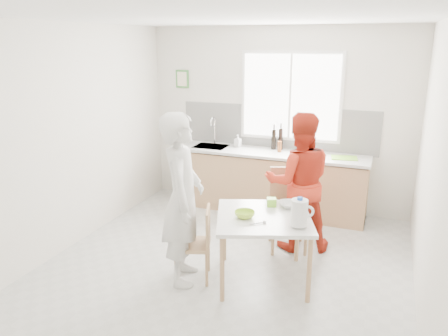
# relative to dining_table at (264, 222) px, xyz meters

# --- Properties ---
(ground) EXTENTS (4.50, 4.50, 0.00)m
(ground) POSITION_rel_dining_table_xyz_m (-0.47, 0.02, -0.66)
(ground) COLOR #B7B7B2
(ground) RESTS_ON ground
(room_shell) EXTENTS (4.50, 4.50, 4.50)m
(room_shell) POSITION_rel_dining_table_xyz_m (-0.47, 0.02, 0.98)
(room_shell) COLOR silver
(room_shell) RESTS_ON ground
(window) EXTENTS (1.50, 0.06, 1.30)m
(window) POSITION_rel_dining_table_xyz_m (-0.27, 2.25, 1.04)
(window) COLOR white
(window) RESTS_ON room_shell
(backsplash) EXTENTS (3.00, 0.02, 0.65)m
(backsplash) POSITION_rel_dining_table_xyz_m (-0.47, 2.26, 0.56)
(backsplash) COLOR white
(backsplash) RESTS_ON room_shell
(picture_frame) EXTENTS (0.22, 0.03, 0.28)m
(picture_frame) POSITION_rel_dining_table_xyz_m (-2.02, 2.25, 1.24)
(picture_frame) COLOR #42863D
(picture_frame) RESTS_ON room_shell
(kitchen_counter) EXTENTS (2.84, 0.64, 1.37)m
(kitchen_counter) POSITION_rel_dining_table_xyz_m (-0.47, 1.97, -0.24)
(kitchen_counter) COLOR tan
(kitchen_counter) RESTS_ON ground
(dining_table) EXTENTS (1.22, 1.22, 0.74)m
(dining_table) POSITION_rel_dining_table_xyz_m (0.00, 0.00, 0.00)
(dining_table) COLOR white
(dining_table) RESTS_ON ground
(chair_left) EXTENTS (0.48, 0.48, 0.81)m
(chair_left) POSITION_rel_dining_table_xyz_m (-0.65, -0.23, -0.22)
(chair_left) COLOR tan
(chair_left) RESTS_ON ground
(chair_far) EXTENTS (0.58, 0.58, 0.99)m
(chair_far) POSITION_rel_dining_table_xyz_m (0.05, 0.89, -0.12)
(chair_far) COLOR tan
(chair_far) RESTS_ON ground
(person_white) EXTENTS (0.63, 0.77, 1.82)m
(person_white) POSITION_rel_dining_table_xyz_m (-0.79, -0.28, 0.25)
(person_white) COLOR silver
(person_white) RESTS_ON ground
(person_red) EXTENTS (0.99, 0.88, 1.69)m
(person_red) POSITION_rel_dining_table_xyz_m (0.17, 0.91, 0.19)
(person_red) COLOR red
(person_red) RESTS_ON ground
(bowl_green) EXTENTS (0.27, 0.27, 0.07)m
(bowl_green) POSITION_rel_dining_table_xyz_m (-0.17, -0.11, 0.11)
(bowl_green) COLOR #A3D430
(bowl_green) RESTS_ON dining_table
(bowl_white) EXTENTS (0.30, 0.30, 0.06)m
(bowl_white) POSITION_rel_dining_table_xyz_m (0.20, 0.34, 0.10)
(bowl_white) COLOR silver
(bowl_white) RESTS_ON dining_table
(milk_jug) EXTENTS (0.23, 0.16, 0.29)m
(milk_jug) POSITION_rel_dining_table_xyz_m (0.40, -0.16, 0.23)
(milk_jug) COLOR white
(milk_jug) RESTS_ON dining_table
(green_box) EXTENTS (0.13, 0.13, 0.09)m
(green_box) POSITION_rel_dining_table_xyz_m (0.00, 0.30, 0.12)
(green_box) COLOR #82D230
(green_box) RESTS_ON dining_table
(spoon) EXTENTS (0.13, 0.11, 0.01)m
(spoon) POSITION_rel_dining_table_xyz_m (-0.00, -0.23, 0.09)
(spoon) COLOR #A5A5AA
(spoon) RESTS_ON dining_table
(cutting_board) EXTENTS (0.39, 0.30, 0.01)m
(cutting_board) POSITION_rel_dining_table_xyz_m (0.59, 1.96, 0.26)
(cutting_board) COLOR #76BF2C
(cutting_board) RESTS_ON kitchen_counter
(wine_bottle_a) EXTENTS (0.07, 0.07, 0.32)m
(wine_bottle_a) POSITION_rel_dining_table_xyz_m (-0.37, 2.15, 0.42)
(wine_bottle_a) COLOR black
(wine_bottle_a) RESTS_ON kitchen_counter
(wine_bottle_b) EXTENTS (0.07, 0.07, 0.30)m
(wine_bottle_b) POSITION_rel_dining_table_xyz_m (-0.47, 2.13, 0.41)
(wine_bottle_b) COLOR black
(wine_bottle_b) RESTS_ON kitchen_counter
(jar_amber) EXTENTS (0.06, 0.06, 0.16)m
(jar_amber) POSITION_rel_dining_table_xyz_m (-0.34, 1.99, 0.34)
(jar_amber) COLOR brown
(jar_amber) RESTS_ON kitchen_counter
(soap_bottle) EXTENTS (0.10, 0.10, 0.19)m
(soap_bottle) POSITION_rel_dining_table_xyz_m (-1.01, 2.08, 0.35)
(soap_bottle) COLOR #999999
(soap_bottle) RESTS_ON kitchen_counter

